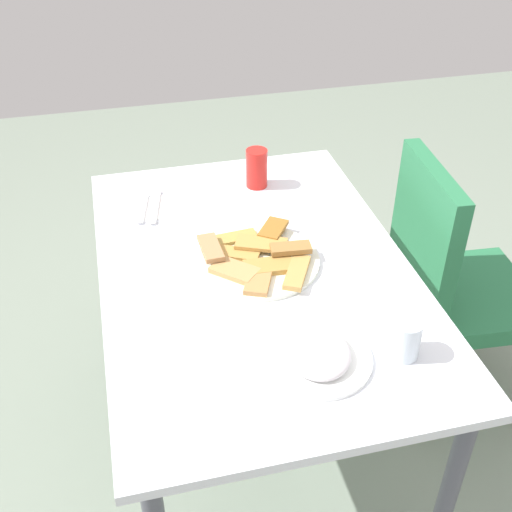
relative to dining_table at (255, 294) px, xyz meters
The scene contains 10 objects.
ground_plane 0.68m from the dining_table, ahead, with size 6.00×6.00×0.00m, color gray.
dining_table is the anchor object (origin of this frame).
dining_chair 0.70m from the dining_table, 101.64° to the left, with size 0.45×0.46×0.91m.
pide_platter 0.10m from the dining_table, 151.70° to the left, with size 0.33×0.33×0.04m.
salad_plate_greens 0.38m from the dining_table, ahead, with size 0.24×0.24×0.05m.
soda_can 0.45m from the dining_table, 165.80° to the left, with size 0.07×0.07×0.12m, color red.
drinking_glass 0.47m from the dining_table, 31.89° to the left, with size 0.07×0.07×0.09m, color silver.
paper_napkin 0.43m from the dining_table, 146.09° to the right, with size 0.13×0.13×0.00m, color white.
fork 0.44m from the dining_table, 144.11° to the right, with size 0.16×0.02×0.01m, color silver.
spoon 0.42m from the dining_table, 148.16° to the right, with size 0.19×0.02×0.01m, color silver.
Camera 1 is at (1.29, -0.31, 1.77)m, focal length 44.93 mm.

